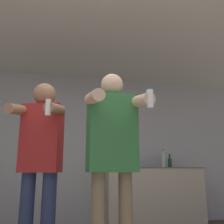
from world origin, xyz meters
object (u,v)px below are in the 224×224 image
(bottle_amber_bourbon, at_px, (118,162))
(person_woman_foreground, at_px, (113,148))
(bottle_short_whiskey, at_px, (164,160))
(person_man_side, at_px, (40,155))
(bottle_tall_gin, at_px, (110,160))
(bottle_red_label, at_px, (170,162))

(bottle_amber_bourbon, height_order, person_woman_foreground, person_woman_foreground)
(bottle_short_whiskey, height_order, person_man_side, person_man_side)
(bottle_amber_bourbon, bearing_deg, bottle_tall_gin, 180.00)
(bottle_amber_bourbon, distance_m, person_man_side, 1.90)
(person_man_side, bearing_deg, bottle_amber_bourbon, 52.53)
(bottle_short_whiskey, height_order, bottle_red_label, bottle_short_whiskey)
(bottle_red_label, relative_size, person_woman_foreground, 0.13)
(bottle_short_whiskey, relative_size, person_man_side, 0.17)
(bottle_short_whiskey, relative_size, bottle_red_label, 1.33)
(person_man_side, bearing_deg, bottle_tall_gin, 55.87)
(bottle_red_label, xyz_separation_m, person_woman_foreground, (-1.47, -1.96, 0.05))
(bottle_amber_bourbon, relative_size, bottle_red_label, 1.03)
(bottle_short_whiskey, xyz_separation_m, bottle_tall_gin, (-0.93, -0.00, -0.00))
(person_woman_foreground, relative_size, person_man_side, 0.99)
(person_woman_foreground, bearing_deg, bottle_tall_gin, 77.83)
(bottle_tall_gin, bearing_deg, person_man_side, -124.13)
(person_woman_foreground, height_order, person_man_side, person_man_side)
(bottle_tall_gin, bearing_deg, bottle_short_whiskey, 0.00)
(bottle_tall_gin, relative_size, person_man_side, 0.17)
(bottle_red_label, bearing_deg, person_woman_foreground, -126.76)
(bottle_amber_bourbon, relative_size, bottle_short_whiskey, 0.77)
(person_man_side, bearing_deg, person_woman_foreground, -37.14)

